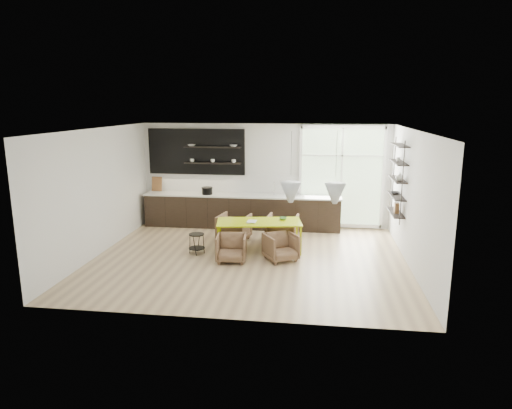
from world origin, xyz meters
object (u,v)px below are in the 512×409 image
Objects in this scene: armchair_back_left at (234,227)px; armchair_back_right at (282,229)px; dining_table at (259,223)px; armchair_front_left at (231,248)px; wire_stool at (197,241)px; armchair_front_right at (281,247)px.

armchair_back_left is 1.23m from armchair_back_right.
dining_table is 1.04m from armchair_front_left.
dining_table is 4.37× the size of wire_stool.
armchair_back_left is 1.57m from armchair_front_left.
armchair_back_right reaches higher than armchair_front_left.
dining_table reaches higher than wire_stool.
armchair_front_right is (0.08, -1.37, -0.05)m from armchair_back_right.
armchair_back_left reaches higher than wire_stool.
armchair_back_left is (-0.74, 0.73, -0.33)m from dining_table.
armchair_front_left and armchair_front_right have the same top height.
armchair_back_left is at bearing 92.43° from armchair_front_left.
dining_table is 2.70× the size of armchair_back_right.
armchair_front_right reaches higher than wire_stool.
armchair_back_right is 1.15× the size of armchair_front_right.
dining_table is 3.11× the size of armchair_front_right.
armchair_back_right is at bearing -167.36° from armchair_back_left.
dining_table is 0.97m from armchair_back_right.
armchair_front_left is (-1.01, -1.59, -0.05)m from armchair_back_right.
armchair_back_left is 0.98× the size of armchair_back_right.
armchair_back_left is 1.33m from wire_stool.
dining_table is 2.75× the size of armchair_back_left.
wire_stool is (-1.91, -1.18, -0.04)m from armchair_back_right.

